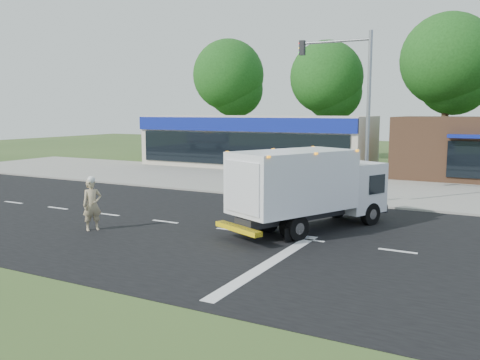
{
  "coord_description": "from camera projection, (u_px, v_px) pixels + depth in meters",
  "views": [
    {
      "loc": [
        8.98,
        -15.97,
        4.37
      ],
      "look_at": [
        -0.34,
        1.32,
        1.7
      ],
      "focal_mm": 38.0,
      "sensor_mm": 36.0,
      "label": 1
    }
  ],
  "objects": [
    {
      "name": "ground",
      "position": [
        231.0,
        230.0,
        18.74
      ],
      "size": [
        120.0,
        120.0,
        0.0
      ],
      "primitive_type": "plane",
      "color": "#385123",
      "rests_on": "ground"
    },
    {
      "name": "road_asphalt",
      "position": [
        231.0,
        230.0,
        18.74
      ],
      "size": [
        60.0,
        14.0,
        0.02
      ],
      "primitive_type": "cube",
      "color": "black",
      "rests_on": "ground"
    },
    {
      "name": "sidewalk",
      "position": [
        310.0,
        196.0,
        25.88
      ],
      "size": [
        60.0,
        2.4,
        0.12
      ],
      "primitive_type": "cube",
      "color": "gray",
      "rests_on": "ground"
    },
    {
      "name": "parking_apron",
      "position": [
        343.0,
        183.0,
        30.95
      ],
      "size": [
        60.0,
        9.0,
        0.02
      ],
      "primitive_type": "cube",
      "color": "gray",
      "rests_on": "ground"
    },
    {
      "name": "lane_markings",
      "position": [
        247.0,
        243.0,
        16.92
      ],
      "size": [
        55.2,
        7.0,
        0.01
      ],
      "color": "silver",
      "rests_on": "road_asphalt"
    },
    {
      "name": "ems_box_truck",
      "position": [
        308.0,
        184.0,
        18.57
      ],
      "size": [
        4.7,
        7.0,
        2.99
      ],
      "rotation": [
        0.0,
        0.0,
        1.14
      ],
      "color": "black",
      "rests_on": "ground"
    },
    {
      "name": "emergency_worker",
      "position": [
        92.0,
        204.0,
        18.62
      ],
      "size": [
        0.75,
        0.83,
        2.02
      ],
      "rotation": [
        0.0,
        0.0,
        1.03
      ],
      "color": "tan",
      "rests_on": "ground"
    },
    {
      "name": "retail_strip_mall",
      "position": [
        255.0,
        141.0,
        40.08
      ],
      "size": [
        18.0,
        6.2,
        4.0
      ],
      "color": "beige",
      "rests_on": "ground"
    },
    {
      "name": "brown_storefront",
      "position": [
        478.0,
        148.0,
        32.61
      ],
      "size": [
        10.0,
        6.7,
        4.0
      ],
      "color": "#382316",
      "rests_on": "ground"
    },
    {
      "name": "traffic_signal_pole",
      "position": [
        355.0,
        99.0,
        23.6
      ],
      "size": [
        3.51,
        0.25,
        8.0
      ],
      "color": "gray",
      "rests_on": "ground"
    },
    {
      "name": "background_trees",
      "position": [
        386.0,
        75.0,
        42.71
      ],
      "size": [
        36.77,
        7.39,
        12.1
      ],
      "color": "#332114",
      "rests_on": "ground"
    }
  ]
}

